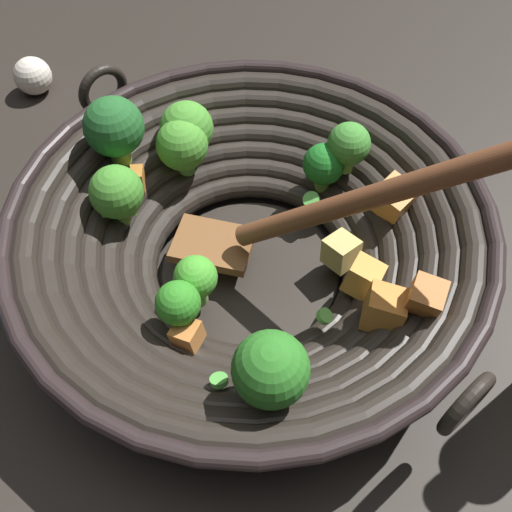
# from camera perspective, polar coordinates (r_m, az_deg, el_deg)

# --- Properties ---
(ground_plane) EXTENTS (4.00, 4.00, 0.00)m
(ground_plane) POSITION_cam_1_polar(r_m,az_deg,el_deg) (0.56, -0.54, -1.87)
(ground_plane) COLOR #28231E
(wok) EXTENTS (0.45, 0.41, 0.22)m
(wok) POSITION_cam_1_polar(r_m,az_deg,el_deg) (0.51, -0.74, 2.02)
(wok) COLOR black
(wok) RESTS_ON ground
(garlic_bulb) EXTENTS (0.04, 0.04, 0.04)m
(garlic_bulb) POSITION_cam_1_polar(r_m,az_deg,el_deg) (0.78, -20.60, 15.85)
(garlic_bulb) COLOR silver
(garlic_bulb) RESTS_ON ground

